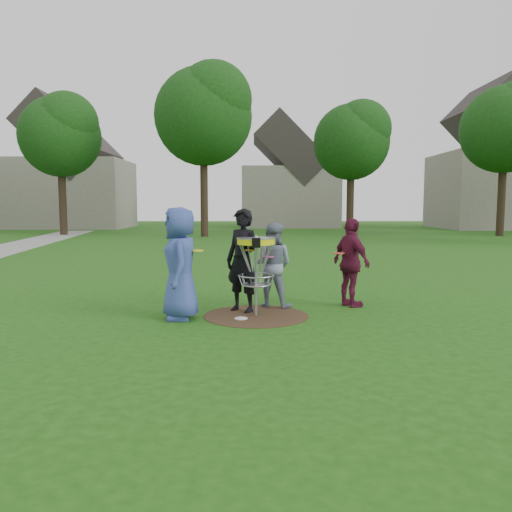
{
  "coord_description": "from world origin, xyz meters",
  "views": [
    {
      "loc": [
        -0.04,
        -8.39,
        1.89
      ],
      "look_at": [
        0.0,
        0.3,
        1.0
      ],
      "focal_mm": 35.0,
      "sensor_mm": 36.0,
      "label": 1
    }
  ],
  "objects_px": {
    "player_blue": "(180,263)",
    "player_maroon": "(351,263)",
    "player_grey": "(273,265)",
    "player_black": "(243,260)",
    "disc_golf_basket": "(256,257)"
  },
  "relations": [
    {
      "from": "player_blue",
      "to": "player_maroon",
      "type": "distance_m",
      "value": 3.19
    },
    {
      "from": "disc_golf_basket",
      "to": "player_blue",
      "type": "bearing_deg",
      "value": -170.41
    },
    {
      "from": "player_black",
      "to": "player_maroon",
      "type": "distance_m",
      "value": 2.05
    },
    {
      "from": "player_black",
      "to": "disc_golf_basket",
      "type": "distance_m",
      "value": 0.44
    },
    {
      "from": "player_grey",
      "to": "player_maroon",
      "type": "bearing_deg",
      "value": -160.27
    },
    {
      "from": "player_black",
      "to": "player_blue",
      "type": "bearing_deg",
      "value": -115.5
    },
    {
      "from": "player_maroon",
      "to": "disc_golf_basket",
      "type": "xyz_separation_m",
      "value": [
        -1.77,
        -0.79,
        0.19
      ]
    },
    {
      "from": "player_blue",
      "to": "disc_golf_basket",
      "type": "bearing_deg",
      "value": 89.08
    },
    {
      "from": "player_blue",
      "to": "player_maroon",
      "type": "height_order",
      "value": "player_blue"
    },
    {
      "from": "player_black",
      "to": "player_maroon",
      "type": "bearing_deg",
      "value": 47.7
    },
    {
      "from": "player_blue",
      "to": "disc_golf_basket",
      "type": "distance_m",
      "value": 1.28
    },
    {
      "from": "disc_golf_basket",
      "to": "player_black",
      "type": "bearing_deg",
      "value": 123.4
    },
    {
      "from": "player_maroon",
      "to": "disc_golf_basket",
      "type": "distance_m",
      "value": 1.95
    },
    {
      "from": "player_blue",
      "to": "player_black",
      "type": "bearing_deg",
      "value": 108.52
    },
    {
      "from": "player_blue",
      "to": "player_grey",
      "type": "distance_m",
      "value": 1.87
    }
  ]
}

